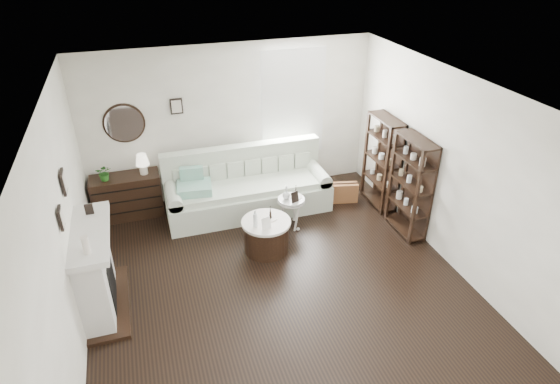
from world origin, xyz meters
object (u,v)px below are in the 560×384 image
object	(u,v)px
sofa	(247,190)
pedestal_table	(291,201)
drum_table	(266,235)
dresser	(128,196)

from	to	relation	value
sofa	pedestal_table	world-z (taller)	sofa
pedestal_table	drum_table	bearing A→B (deg)	-139.19
sofa	pedestal_table	distance (m)	0.96
dresser	pedestal_table	size ratio (longest dim) A/B	2.11
dresser	drum_table	world-z (taller)	dresser
dresser	drum_table	xyz separation A→B (m)	(1.94, -1.65, -0.11)
drum_table	pedestal_table	xyz separation A→B (m)	(0.56, 0.48, 0.22)
drum_table	dresser	bearing A→B (deg)	139.55
sofa	drum_table	world-z (taller)	sofa
dresser	drum_table	bearing A→B (deg)	-40.45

